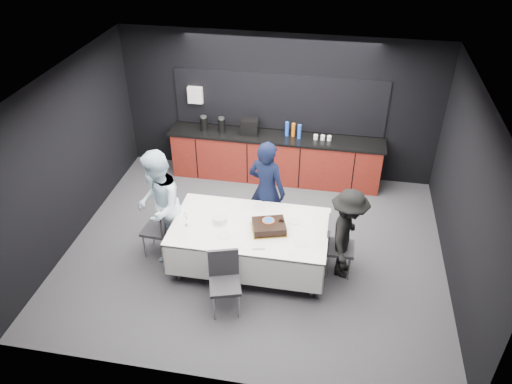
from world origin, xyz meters
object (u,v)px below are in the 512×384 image
Objects in this scene: cake_assembly at (269,226)px; person_center at (267,191)px; chair_right at (335,243)px; person_left at (158,206)px; plate_stack at (220,219)px; person_right at (347,234)px; chair_left at (161,226)px; champagne_flute at (185,217)px; chair_near at (224,277)px; party_table at (250,233)px.

person_center reaches higher than cake_assembly.
person_center is (-1.15, 0.69, 0.35)m from chair_right.
person_center is at bearing 103.11° from person_left.
person_right is (1.89, 0.10, -0.09)m from plate_stack.
person_center reaches higher than person_right.
chair_right is 0.62× the size of person_right.
chair_left is (-1.72, 0.10, -0.31)m from cake_assembly.
person_left reaches higher than cake_assembly.
chair_near is (0.74, -0.72, -0.40)m from champagne_flute.
chair_right is at bearing 78.26° from person_left.
chair_near is (1.24, -0.93, 0.00)m from chair_left.
party_table is 0.90m from chair_near.
champagne_flute is (-1.23, -0.11, 0.09)m from cake_assembly.
chair_right and chair_near have the same top height.
person_right is (2.86, 0.05, -0.17)m from person_left.
chair_near reaches higher than party_table.
person_left is at bearing 176.65° from cake_assembly.
person_left reaches higher than person_right.
party_table is at bearing -0.80° from plate_stack.
champagne_flute is (-0.93, -0.16, 0.30)m from party_table.
person_left is (-2.70, -0.07, 0.38)m from chair_right.
chair_right is (0.98, 0.17, -0.31)m from cake_assembly.
person_center is at bearing 54.45° from plate_stack.
cake_assembly is 2.70× the size of champagne_flute.
party_table is 0.36m from cake_assembly.
person_left reaches higher than chair_right.
party_table is at bearing 9.84° from champagne_flute.
cake_assembly is 2.75× the size of plate_stack.
plate_stack is 0.97m from person_left.
chair_left is 2.87m from person_right.
person_left reaches higher than chair_near.
plate_stack is 0.12× the size of person_left.
champagne_flute is at bearing -160.39° from plate_stack.
chair_left is 0.51× the size of person_left.
chair_left is at bearing -72.82° from person_left.
champagne_flute is 0.12× the size of person_left.
person_left reaches higher than plate_stack.
plate_stack is at bearing 175.77° from cake_assembly.
person_center is at bearing 26.32° from chair_left.
chair_right is (2.20, 0.28, -0.40)m from champagne_flute.
person_left is at bearing 98.35° from person_right.
plate_stack is 0.15× the size of person_right.
champagne_flute is 2.26m from chair_right.
chair_left is 0.62× the size of person_right.
person_left is (0.00, 0.00, 0.38)m from chair_left.
person_right is at bearing 6.37° from champagne_flute.
person_left is at bearing 44.90° from person_center.
person_center is (1.54, 0.76, 0.35)m from chair_left.
chair_left and chair_near have the same top height.
cake_assembly is at bearing 59.70° from chair_near.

